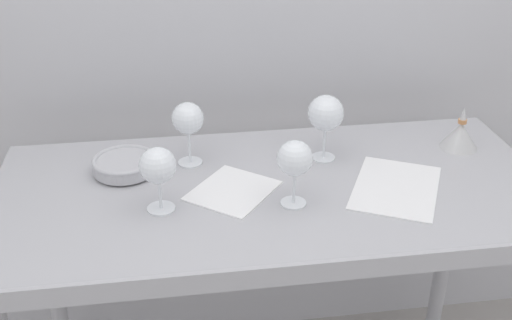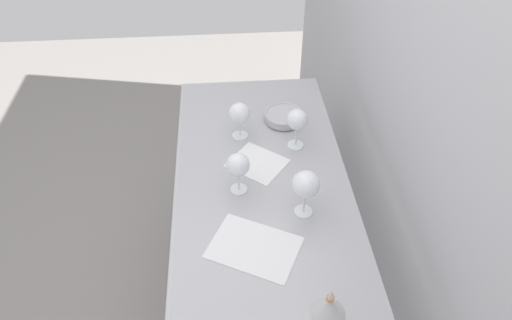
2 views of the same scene
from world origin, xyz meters
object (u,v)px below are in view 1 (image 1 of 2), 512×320
at_px(wine_glass_far_left, 188,120).
at_px(wine_glass_far_right, 326,114).
at_px(wine_glass_near_left, 158,167).
at_px(decanter_funnel, 460,135).
at_px(tasting_sheet_upper, 396,187).
at_px(tasting_sheet_lower, 233,190).
at_px(wine_glass_near_center, 295,160).
at_px(tasting_bowl, 125,164).

relative_size(wine_glass_far_left, wine_glass_far_right, 0.95).
distance_m(wine_glass_near_left, decanter_funnel, 0.86).
relative_size(wine_glass_far_right, tasting_sheet_upper, 0.65).
xyz_separation_m(wine_glass_far_right, tasting_sheet_lower, (-0.26, -0.14, -0.13)).
relative_size(wine_glass_near_center, tasting_sheet_lower, 0.83).
distance_m(tasting_bowl, decanter_funnel, 0.92).
xyz_separation_m(wine_glass_far_left, wine_glass_near_center, (0.23, -0.24, -0.01)).
relative_size(wine_glass_near_center, decanter_funnel, 1.37).
distance_m(wine_glass_far_left, decanter_funnel, 0.76).
relative_size(wine_glass_far_left, decanter_funnel, 1.43).
height_order(tasting_bowl, decanter_funnel, decanter_funnel).
distance_m(wine_glass_near_center, tasting_sheet_lower, 0.20).
bearing_deg(tasting_bowl, wine_glass_far_right, 0.37).
bearing_deg(decanter_funnel, wine_glass_near_left, -166.10).
distance_m(wine_glass_far_right, tasting_sheet_lower, 0.32).
relative_size(tasting_bowl, decanter_funnel, 1.37).
height_order(tasting_sheet_upper, tasting_bowl, tasting_bowl).
height_order(wine_glass_near_center, tasting_bowl, wine_glass_near_center).
bearing_deg(wine_glass_near_center, wine_glass_near_left, 176.10).
relative_size(wine_glass_far_right, tasting_bowl, 1.10).
bearing_deg(wine_glass_near_center, tasting_sheet_upper, 7.51).
xyz_separation_m(wine_glass_near_center, wine_glass_far_right, (0.13, 0.22, 0.01)).
bearing_deg(wine_glass_far_right, wine_glass_far_left, 176.14).
bearing_deg(decanter_funnel, tasting_sheet_lower, -167.30).
xyz_separation_m(tasting_bowl, decanter_funnel, (0.92, 0.01, 0.01)).
height_order(wine_glass_far_right, tasting_sheet_upper, wine_glass_far_right).
distance_m(wine_glass_far_left, tasting_bowl, 0.20).
bearing_deg(wine_glass_near_left, wine_glass_near_center, -3.90).
bearing_deg(wine_glass_near_left, decanter_funnel, 13.90).
height_order(tasting_sheet_upper, tasting_sheet_lower, same).
height_order(wine_glass_near_center, tasting_sheet_lower, wine_glass_near_center).
bearing_deg(wine_glass_near_center, wine_glass_far_left, 133.91).
bearing_deg(decanter_funnel, wine_glass_far_left, 178.85).
bearing_deg(tasting_bowl, wine_glass_near_left, -64.86).
distance_m(wine_glass_far_right, tasting_bowl, 0.54).
xyz_separation_m(wine_glass_far_left, tasting_sheet_upper, (0.50, -0.21, -0.12)).
bearing_deg(wine_glass_near_left, tasting_sheet_lower, 18.25).
bearing_deg(wine_glass_far_left, wine_glass_far_right, -3.86).
xyz_separation_m(wine_glass_near_left, tasting_bowl, (-0.09, 0.19, -0.09)).
bearing_deg(tasting_sheet_upper, wine_glass_far_left, -175.44).
distance_m(wine_glass_near_left, tasting_bowl, 0.23).
distance_m(wine_glass_far_left, wine_glass_near_center, 0.34).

